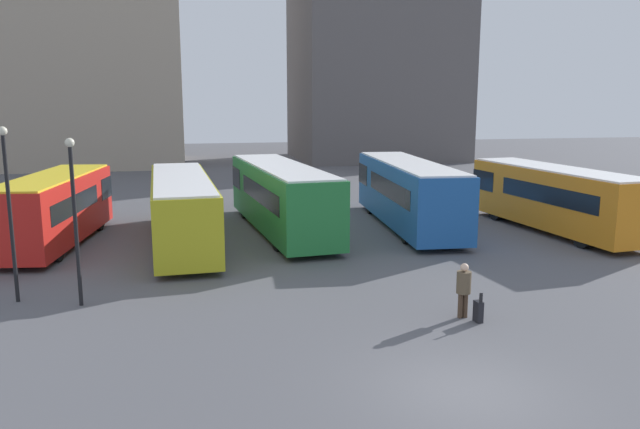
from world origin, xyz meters
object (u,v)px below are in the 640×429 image
Objects in this scene: suitcase at (478,311)px; lamp_post_1 at (9,200)px; bus_1 at (182,207)px; bus_4 at (554,197)px; traveler at (464,286)px; lamp_post_2 at (74,208)px; bus_0 at (55,207)px; bus_2 at (281,195)px; bus_3 at (408,191)px.

lamp_post_1 is at bearing 66.31° from suitcase.
bus_1 is 9.06m from lamp_post_1.
bus_4 reaches higher than traveler.
bus_0 is at bearing 104.57° from lamp_post_2.
lamp_post_2 is at bearing 66.71° from suitcase.
bus_1 is 8.80m from lamp_post_2.
lamp_post_2 reaches higher than traveler.
bus_2 is (4.69, 1.68, 0.12)m from bus_1.
bus_1 is 4.98m from bus_2.
traveler is (3.37, -13.32, -0.78)m from bus_2.
lamp_post_1 reaches higher than lamp_post_2.
lamp_post_1 is at bearing 142.48° from bus_1.
suitcase is at bearing -125.21° from bus_0.
lamp_post_1 is 2.19m from lamp_post_2.
bus_3 is 2.21× the size of lamp_post_1.
lamp_post_2 is at bearing -21.80° from lamp_post_1.
bus_4 is at bearing 15.10° from lamp_post_1.
lamp_post_1 is (-16.22, -8.79, 1.48)m from bus_3.
bus_3 is 18.51m from lamp_post_1.
lamp_post_2 is (-20.69, -6.94, 1.40)m from bus_4.
bus_2 is at bearing 72.45° from bus_4.
bus_0 is at bearing 42.92° from traveler.
bus_3 is 17.19m from lamp_post_2.
bus_3 is at bearing 28.45° from lamp_post_1.
lamp_post_1 is 1.06× the size of lamp_post_2.
traveler is at bearing 28.94° from suitcase.
bus_0 is 18.45m from traveler.
lamp_post_1 reaches higher than suitcase.
lamp_post_2 is (-14.20, -9.60, 1.31)m from bus_3.
bus_2 is 13.38m from lamp_post_1.
bus_4 is at bearing -87.05° from bus_0.
bus_1 reaches higher than suitcase.
bus_2 reaches higher than suitcase.
lamp_post_1 is at bearing 122.87° from bus_3.
suitcase is (13.78, -12.99, -1.34)m from bus_0.
lamp_post_1 reaches higher than bus_0.
suitcase is (8.34, -12.07, -1.32)m from bus_1.
bus_0 is 23.13m from bus_4.
bus_1 is at bearing 102.10° from bus_3.
lamp_post_2 reaches higher than bus_2.
bus_0 is at bearing 79.71° from bus_4.
bus_3 is 7.42× the size of traveler.
bus_1 is at bearing 81.10° from bus_4.
bus_4 is 14.38m from suitcase.
lamp_post_2 is (-11.15, 3.54, 2.11)m from traveler.
suitcase is at bearing -170.24° from bus_2.
bus_2 is (10.13, 0.76, 0.10)m from bus_0.
traveler is at bearing -17.60° from lamp_post_2.
bus_4 is 14.19m from traveler.
bus_2 is at bearing -77.59° from bus_0.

